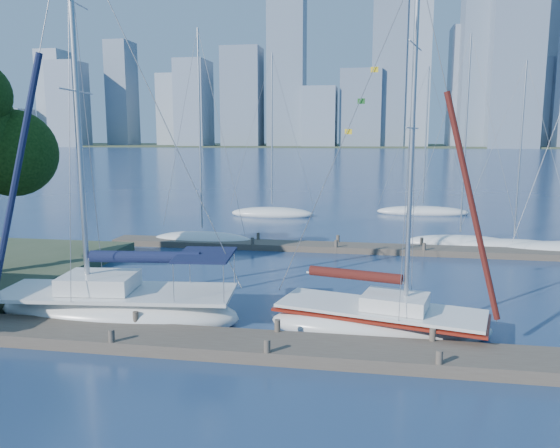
# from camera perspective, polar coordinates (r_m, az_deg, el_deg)

# --- Properties ---
(ground) EXTENTS (700.00, 700.00, 0.00)m
(ground) POSITION_cam_1_polar(r_m,az_deg,el_deg) (17.81, -0.78, -13.35)
(ground) COLOR navy
(ground) RESTS_ON ground
(near_dock) EXTENTS (26.00, 2.00, 0.40)m
(near_dock) POSITION_cam_1_polar(r_m,az_deg,el_deg) (17.73, -0.78, -12.75)
(near_dock) COLOR #4F443A
(near_dock) RESTS_ON ground
(far_dock) EXTENTS (30.00, 1.80, 0.36)m
(far_dock) POSITION_cam_1_polar(r_m,az_deg,el_deg) (32.86, 7.71, -2.50)
(far_dock) COLOR #4F443A
(far_dock) RESTS_ON ground
(far_shore) EXTENTS (800.00, 100.00, 1.50)m
(far_shore) POSITION_cam_1_polar(r_m,az_deg,el_deg) (336.25, 9.19, 8.03)
(far_shore) COLOR #38472D
(far_shore) RESTS_ON ground
(sailboat_navy) EXTENTS (9.64, 4.01, 15.00)m
(sailboat_navy) POSITION_cam_1_polar(r_m,az_deg,el_deg) (21.40, -16.69, -6.69)
(sailboat_navy) COLOR white
(sailboat_navy) RESTS_ON ground
(sailboat_maroon) EXTENTS (8.04, 4.23, 12.67)m
(sailboat_maroon) POSITION_cam_1_polar(r_m,az_deg,el_deg) (19.57, 10.43, -8.14)
(sailboat_maroon) COLOR white
(sailboat_maroon) RESTS_ON ground
(bg_boat_0) EXTENTS (6.89, 4.42, 13.55)m
(bg_boat_0) POSITION_cam_1_polar(r_m,az_deg,el_deg) (35.12, -8.10, -1.58)
(bg_boat_0) COLOR white
(bg_boat_0) RESTS_ON ground
(bg_boat_3) EXTENTS (6.93, 4.31, 13.05)m
(bg_boat_3) POSITION_cam_1_polar(r_m,az_deg,el_deg) (35.90, 18.29, -1.78)
(bg_boat_3) COLOR white
(bg_boat_3) RESTS_ON ground
(bg_boat_4) EXTENTS (6.79, 4.49, 11.34)m
(bg_boat_4) POSITION_cam_1_polar(r_m,az_deg,el_deg) (35.73, 23.23, -2.15)
(bg_boat_4) COLOR white
(bg_boat_4) RESTS_ON ground
(bg_boat_6) EXTENTS (7.43, 4.24, 13.81)m
(bg_boat_6) POSITION_cam_1_polar(r_m,az_deg,el_deg) (46.52, -0.83, 1.18)
(bg_boat_6) COLOR white
(bg_boat_6) RESTS_ON ground
(bg_boat_7) EXTENTS (8.14, 3.76, 12.85)m
(bg_boat_7) POSITION_cam_1_polar(r_m,az_deg,el_deg) (49.21, 14.69, 1.29)
(bg_boat_7) COLOR white
(bg_boat_7) RESTS_ON ground
(skyline) EXTENTS (502.99, 51.31, 125.97)m
(skyline) POSITION_cam_1_polar(r_m,az_deg,el_deg) (308.12, 13.70, 14.54)
(skyline) COLOR #8090A5
(skyline) RESTS_ON ground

